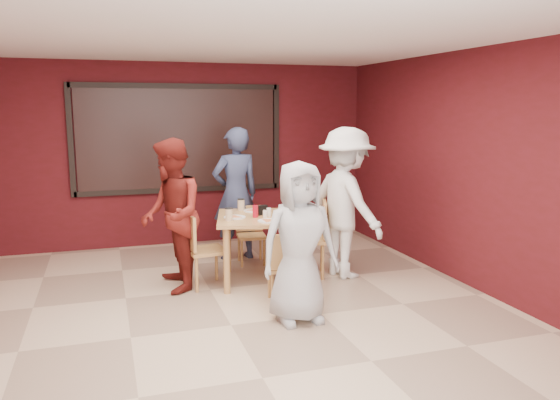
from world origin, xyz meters
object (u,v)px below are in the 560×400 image
object	(u,v)px
diner_left	(171,215)
chair_back	(250,231)
chair_right	(314,234)
diner_back	(236,194)
chair_left	(200,246)
chair_front	(286,264)
diner_right	(346,203)
dining_table	(261,224)
diner_front	(299,242)

from	to	relation	value
diner_left	chair_back	bearing A→B (deg)	125.77
chair_back	diner_left	bearing A→B (deg)	-144.29
chair_right	diner_back	distance (m)	1.37
diner_back	diner_left	size ratio (longest dim) A/B	1.04
chair_back	chair_left	world-z (taller)	chair_left
chair_left	chair_right	bearing A→B (deg)	0.64
chair_front	chair_back	size ratio (longest dim) A/B	1.03
chair_right	diner_back	world-z (taller)	diner_back
chair_left	diner_right	xyz separation A→B (m)	(1.83, -0.12, 0.44)
chair_front	chair_right	xyz separation A→B (m)	(0.68, 0.88, 0.09)
diner_back	dining_table	bearing A→B (deg)	84.60
chair_left	diner_back	xyz separation A→B (m)	(0.69, 1.09, 0.43)
dining_table	chair_back	distance (m)	0.91
dining_table	chair_right	size ratio (longest dim) A/B	1.31
chair_back	chair_right	world-z (taller)	chair_right
chair_back	diner_right	bearing A→B (deg)	-44.38
dining_table	chair_right	xyz separation A→B (m)	(0.71, 0.03, -0.18)
diner_back	chair_right	bearing A→B (deg)	117.14
chair_left	diner_back	size ratio (longest dim) A/B	0.48
chair_front	diner_right	distance (m)	1.37
chair_back	chair_left	bearing A→B (deg)	-134.76
dining_table	chair_front	xyz separation A→B (m)	(0.03, -0.85, -0.26)
chair_front	chair_right	world-z (taller)	chair_right
dining_table	chair_front	world-z (taller)	dining_table
chair_front	chair_right	size ratio (longest dim) A/B	0.84
chair_right	chair_left	bearing A→B (deg)	-179.36
dining_table	chair_front	size ratio (longest dim) A/B	1.55
chair_back	diner_front	world-z (taller)	diner_front
diner_left	diner_back	bearing A→B (deg)	136.69
diner_right	diner_front	bearing A→B (deg)	124.91
chair_front	chair_right	distance (m)	1.11
chair_back	chair_left	xyz separation A→B (m)	(-0.84, -0.85, 0.06)
diner_front	diner_back	distance (m)	2.43
dining_table	diner_front	distance (m)	1.33
dining_table	diner_left	size ratio (longest dim) A/B	0.70
chair_right	chair_front	bearing A→B (deg)	-127.42
chair_back	diner_front	bearing A→B (deg)	-92.04
chair_back	chair_front	bearing A→B (deg)	-92.00
chair_left	diner_front	xyz separation A→B (m)	(0.76, -1.34, 0.31)
chair_left	chair_right	distance (m)	1.46
diner_back	diner_front	bearing A→B (deg)	83.36
chair_right	diner_back	xyz separation A→B (m)	(-0.76, 1.07, 0.39)
chair_left	diner_front	distance (m)	1.57
diner_left	diner_front	bearing A→B (deg)	38.88
chair_front	diner_back	size ratio (longest dim) A/B	0.43
chair_right	diner_right	world-z (taller)	diner_right
dining_table	diner_right	distance (m)	1.10
chair_left	diner_back	world-z (taller)	diner_back
dining_table	chair_back	size ratio (longest dim) A/B	1.61
chair_front	chair_back	world-z (taller)	chair_front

